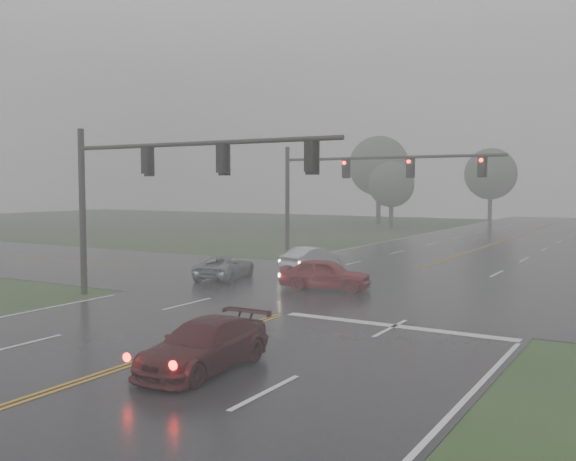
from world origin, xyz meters
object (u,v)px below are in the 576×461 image
Objects in this scene: signal_gantry_near at (149,178)px; sedan_maroon at (204,370)px; sedan_red at (326,290)px; signal_gantry_far at (349,179)px; sedan_silver at (313,271)px; car_grey at (225,279)px.

sedan_maroon is at bearing -39.73° from signal_gantry_near.
signal_gantry_far reaches higher than sedan_red.
sedan_red is 6.79m from sedan_silver.
sedan_maroon is 26.67m from signal_gantry_far.
sedan_silver is at bearing -84.75° from signal_gantry_far.
sedan_maroon is at bearing 123.16° from sedan_silver.
car_grey is (-6.24, 0.48, 0.00)m from sedan_red.
sedan_red reaches higher than sedan_silver.
signal_gantry_far is (-7.56, 25.00, 5.40)m from sedan_maroon.
sedan_maroon is 1.02× the size of car_grey.
sedan_red is at bearing 161.62° from car_grey.
sedan_red is at bearing 53.47° from signal_gantry_near.
car_grey is (-9.53, 13.95, 0.00)m from sedan_maroon.
car_grey is at bearing 122.72° from sedan_maroon.
signal_gantry_near reaches higher than sedan_red.
signal_gantry_near reaches higher than sedan_silver.
sedan_red is 0.33× the size of signal_gantry_near.
signal_gantry_near is at bearing 138.66° from sedan_maroon.
sedan_red is at bearing 102.11° from sedan_maroon.
sedan_silver is at bearing 19.86° from sedan_red.
sedan_red is 9.80m from signal_gantry_near.
sedan_maroon is at bearing 110.37° from car_grey.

